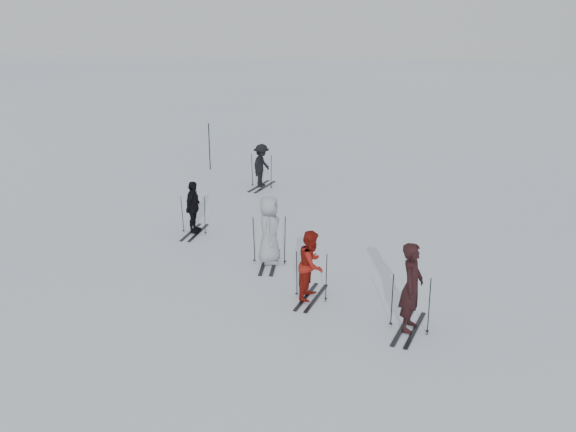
# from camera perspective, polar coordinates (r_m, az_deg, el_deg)

# --- Properties ---
(ground) EXTENTS (120.00, 120.00, 0.00)m
(ground) POSITION_cam_1_polar(r_m,az_deg,el_deg) (17.00, -0.52, -4.27)
(ground) COLOR silver
(ground) RESTS_ON ground
(skier_near_dark) EXTENTS (0.63, 0.80, 1.93)m
(skier_near_dark) POSITION_cam_1_polar(r_m,az_deg,el_deg) (13.61, 10.92, -6.31)
(skier_near_dark) COLOR black
(skier_near_dark) RESTS_ON ground
(skier_red) EXTENTS (0.77, 0.91, 1.64)m
(skier_red) POSITION_cam_1_polar(r_m,az_deg,el_deg) (14.82, 2.10, -4.43)
(skier_red) COLOR maroon
(skier_red) RESTS_ON ground
(skier_grey) EXTENTS (0.63, 0.92, 1.81)m
(skier_grey) POSITION_cam_1_polar(r_m,az_deg,el_deg) (16.75, -1.68, -1.30)
(skier_grey) COLOR #9EA1A7
(skier_grey) RESTS_ON ground
(skier_uphill_left) EXTENTS (0.45, 0.94, 1.56)m
(skier_uphill_left) POSITION_cam_1_polar(r_m,az_deg,el_deg) (19.15, -8.42, 0.71)
(skier_uphill_left) COLOR black
(skier_uphill_left) RESTS_ON ground
(skier_uphill_far) EXTENTS (0.83, 1.14, 1.59)m
(skier_uphill_far) POSITION_cam_1_polar(r_m,az_deg,el_deg) (23.72, -2.37, 4.45)
(skier_uphill_far) COLOR black
(skier_uphill_far) RESTS_ON ground
(skis_near_dark) EXTENTS (1.93, 1.35, 1.28)m
(skis_near_dark) POSITION_cam_1_polar(r_m,az_deg,el_deg) (13.75, 10.83, -7.54)
(skis_near_dark) COLOR black
(skis_near_dark) RESTS_ON ground
(skis_red) EXTENTS (1.76, 1.17, 1.18)m
(skis_red) POSITION_cam_1_polar(r_m,az_deg,el_deg) (14.91, 2.09, -5.24)
(skis_red) COLOR black
(skis_red) RESTS_ON ground
(skis_grey) EXTENTS (1.89, 1.08, 1.34)m
(skis_grey) POSITION_cam_1_polar(r_m,az_deg,el_deg) (16.83, -1.67, -2.07)
(skis_grey) COLOR black
(skis_grey) RESTS_ON ground
(skis_uphill_left) EXTENTS (1.66, 0.97, 1.16)m
(skis_uphill_left) POSITION_cam_1_polar(r_m,az_deg,el_deg) (19.21, -8.40, 0.13)
(skis_uphill_left) COLOR black
(skis_uphill_left) RESTS_ON ground
(skis_uphill_far) EXTENTS (1.93, 1.35, 1.28)m
(skis_uphill_far) POSITION_cam_1_polar(r_m,az_deg,el_deg) (23.76, -2.36, 4.10)
(skis_uphill_far) COLOR black
(skis_uphill_far) RESTS_ON ground
(piste_marker) EXTENTS (0.05, 0.05, 1.90)m
(piste_marker) POSITION_cam_1_polar(r_m,az_deg,el_deg) (26.38, -7.00, 6.15)
(piste_marker) COLOR black
(piste_marker) RESTS_ON ground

